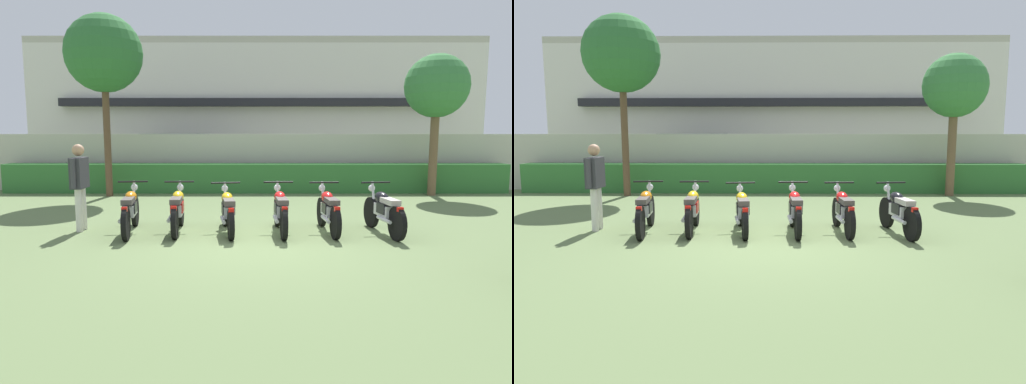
# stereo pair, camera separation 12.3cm
# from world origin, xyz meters

# --- Properties ---
(ground) EXTENTS (60.00, 60.00, 0.00)m
(ground) POSITION_xyz_m (0.00, 0.00, 0.00)
(ground) COLOR #607547
(building) EXTENTS (21.39, 6.50, 6.32)m
(building) POSITION_xyz_m (0.00, 16.54, 3.16)
(building) COLOR silver
(building) RESTS_ON ground
(compound_wall) EXTENTS (20.32, 0.30, 1.89)m
(compound_wall) POSITION_xyz_m (0.00, 7.56, 0.95)
(compound_wall) COLOR #BCB7A8
(compound_wall) RESTS_ON ground
(hedge_row) EXTENTS (16.26, 0.70, 0.94)m
(hedge_row) POSITION_xyz_m (0.00, 6.86, 0.47)
(hedge_row) COLOR #337033
(hedge_row) RESTS_ON ground
(parked_car) EXTENTS (4.64, 2.39, 1.89)m
(parked_car) POSITION_xyz_m (-3.08, 10.55, 0.94)
(parked_car) COLOR black
(parked_car) RESTS_ON ground
(tree_near_inspector) EXTENTS (2.28, 2.28, 5.41)m
(tree_near_inspector) POSITION_xyz_m (-4.50, 5.94, 4.24)
(tree_near_inspector) COLOR brown
(tree_near_inspector) RESTS_ON ground
(tree_far_side) EXTENTS (1.91, 1.91, 4.31)m
(tree_far_side) POSITION_xyz_m (5.50, 6.14, 3.30)
(tree_far_side) COLOR brown
(tree_far_side) RESTS_ON ground
(motorcycle_in_row_0) EXTENTS (0.60, 1.96, 0.97)m
(motorcycle_in_row_0) POSITION_xyz_m (-2.44, 0.81, 0.46)
(motorcycle_in_row_0) COLOR black
(motorcycle_in_row_0) RESTS_ON ground
(motorcycle_in_row_1) EXTENTS (0.60, 1.84, 0.97)m
(motorcycle_in_row_1) POSITION_xyz_m (-1.53, 0.90, 0.45)
(motorcycle_in_row_1) COLOR black
(motorcycle_in_row_1) RESTS_ON ground
(motorcycle_in_row_2) EXTENTS (0.60, 1.88, 0.95)m
(motorcycle_in_row_2) POSITION_xyz_m (-0.54, 0.84, 0.44)
(motorcycle_in_row_2) COLOR black
(motorcycle_in_row_2) RESTS_ON ground
(motorcycle_in_row_3) EXTENTS (0.60, 1.86, 0.97)m
(motorcycle_in_row_3) POSITION_xyz_m (0.49, 0.81, 0.45)
(motorcycle_in_row_3) COLOR black
(motorcycle_in_row_3) RESTS_ON ground
(motorcycle_in_row_4) EXTENTS (0.60, 1.81, 0.96)m
(motorcycle_in_row_4) POSITION_xyz_m (1.43, 0.85, 0.45)
(motorcycle_in_row_4) COLOR black
(motorcycle_in_row_4) RESTS_ON ground
(motorcycle_in_row_5) EXTENTS (0.60, 1.84, 0.97)m
(motorcycle_in_row_5) POSITION_xyz_m (2.49, 0.74, 0.46)
(motorcycle_in_row_5) COLOR black
(motorcycle_in_row_5) RESTS_ON ground
(inspector_person) EXTENTS (0.23, 0.69, 1.73)m
(inspector_person) POSITION_xyz_m (-3.48, 1.02, 1.03)
(inspector_person) COLOR silver
(inspector_person) RESTS_ON ground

